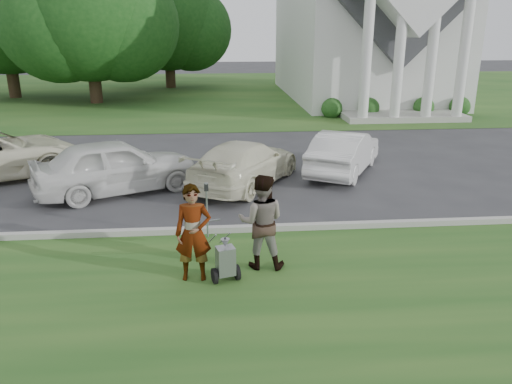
{
  "coord_description": "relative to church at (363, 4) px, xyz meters",
  "views": [
    {
      "loc": [
        -0.72,
        -10.18,
        4.55
      ],
      "look_at": [
        0.15,
        0.0,
        1.16
      ],
      "focal_mm": 35.0,
      "sensor_mm": 36.0,
      "label": 1
    }
  ],
  "objects": [
    {
      "name": "church",
      "position": [
        0.0,
        0.0,
        0.0
      ],
      "size": [
        9.19,
        19.0,
        24.1
      ],
      "color": "white",
      "rests_on": "ground"
    },
    {
      "name": "tree_back",
      "position": [
        -13.01,
        6.87,
        -1.21
      ],
      "size": [
        9.61,
        7.6,
        8.89
      ],
      "color": "#332316",
      "rests_on": "ground"
    },
    {
      "name": "car_b",
      "position": [
        -12.53,
        -19.32,
        -5.16
      ],
      "size": [
        4.95,
        3.59,
        1.57
      ],
      "primitive_type": "imported",
      "rotation": [
        0.0,
        0.0,
        2.0
      ],
      "color": "silver",
      "rests_on": "ground"
    },
    {
      "name": "ground",
      "position": [
        -9.0,
        -23.11,
        -5.94
      ],
      "size": [
        120.0,
        120.0,
        0.0
      ],
      "primitive_type": "plane",
      "color": "#333335",
      "rests_on": "ground"
    },
    {
      "name": "tree_left",
      "position": [
        -17.01,
        -1.13,
        -0.83
      ],
      "size": [
        10.63,
        8.4,
        9.71
      ],
      "color": "#332316",
      "rests_on": "ground"
    },
    {
      "name": "person_right",
      "position": [
        -8.85,
        -24.36,
        -4.99
      ],
      "size": [
        1.02,
        0.84,
        1.89
      ],
      "primitive_type": "imported",
      "rotation": [
        0.0,
        0.0,
        3.0
      ],
      "color": "#999999",
      "rests_on": "ground"
    },
    {
      "name": "curb",
      "position": [
        -9.0,
        -22.56,
        -5.86
      ],
      "size": [
        80.0,
        0.18,
        0.15
      ],
      "primitive_type": "cube",
      "color": "#9E9E93",
      "rests_on": "ground"
    },
    {
      "name": "striping_cart",
      "position": [
        -9.58,
        -24.9,
        -5.54
      ],
      "size": [
        0.67,
        1.07,
        0.93
      ],
      "rotation": [
        0.0,
        0.0,
        0.27
      ],
      "color": "black",
      "rests_on": "ground"
    },
    {
      "name": "tree_far",
      "position": [
        -23.01,
        1.87,
        -0.25
      ],
      "size": [
        11.64,
        9.2,
        10.73
      ],
      "color": "#332316",
      "rests_on": "ground"
    },
    {
      "name": "person_left",
      "position": [
        -10.15,
        -24.76,
        -5.01
      ],
      "size": [
        0.69,
        0.46,
        1.85
      ],
      "primitive_type": "imported",
      "rotation": [
        0.0,
        0.0,
        -0.03
      ],
      "color": "#999999",
      "rests_on": "ground"
    },
    {
      "name": "car_c",
      "position": [
        -8.83,
        -18.9,
        -5.27
      ],
      "size": [
        3.98,
        4.92,
        1.34
      ],
      "primitive_type": "imported",
      "rotation": [
        0.0,
        0.0,
        2.6
      ],
      "color": "#E9E6C5",
      "rests_on": "ground"
    },
    {
      "name": "grass_strip",
      "position": [
        -9.0,
        -26.11,
        -5.93
      ],
      "size": [
        80.0,
        7.0,
        0.01
      ],
      "primitive_type": "cube",
      "color": "#1B4818",
      "rests_on": "ground"
    },
    {
      "name": "car_d",
      "position": [
        -5.54,
        -17.84,
        -5.25
      ],
      "size": [
        3.29,
        4.35,
        1.37
      ],
      "primitive_type": "imported",
      "rotation": [
        0.0,
        0.0,
        2.64
      ],
      "color": "silver",
      "rests_on": "ground"
    },
    {
      "name": "parking_meter_near",
      "position": [
        -9.93,
        -22.81,
        -5.12
      ],
      "size": [
        0.09,
        0.08,
        1.29
      ],
      "color": "gray",
      "rests_on": "ground"
    },
    {
      "name": "church_lawn",
      "position": [
        -9.0,
        3.89,
        -5.93
      ],
      "size": [
        80.0,
        30.0,
        0.01
      ],
      "primitive_type": "cube",
      "color": "#1B4818",
      "rests_on": "ground"
    }
  ]
}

